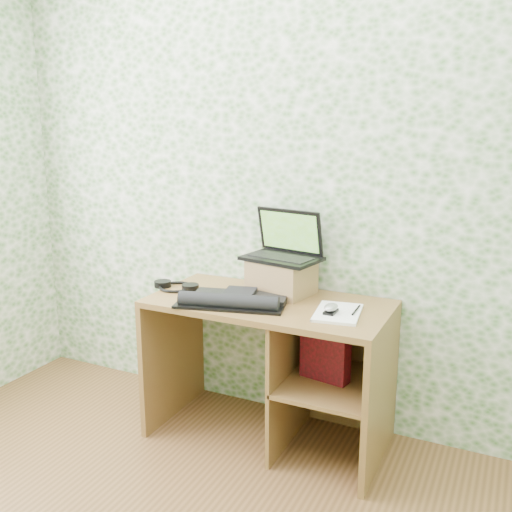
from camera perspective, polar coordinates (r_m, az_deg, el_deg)
The scene contains 10 objects.
wall_back at distance 3.02m, azimuth 3.78°, elevation 7.12°, with size 3.50×3.50×0.00m, color silver.
desk at distance 2.95m, azimuth 2.90°, elevation -9.53°, with size 1.20×0.60×0.75m.
riser at distance 2.96m, azimuth 2.57°, elevation -2.10°, with size 0.30×0.25×0.18m, color brown.
laptop at distance 2.96m, azimuth 2.90°, elevation 0.88°, with size 0.42×0.33×0.25m.
keyboard at distance 2.80m, azimuth -2.13°, elevation -4.38°, with size 0.54×0.38×0.07m.
headphones at distance 3.09m, azimuth -7.97°, elevation -3.02°, with size 0.26×0.20×0.03m.
notepad at distance 2.70m, azimuth 8.19°, elevation -5.64°, with size 0.20×0.29×0.01m, color white.
mouse at distance 2.67m, azimuth 7.49°, elevation -5.31°, with size 0.06×0.10×0.03m, color #B6B6B8.
pen at distance 2.71m, azimuth 9.97°, elevation -5.34°, with size 0.01×0.01×0.14m, color black.
red_box at distance 2.83m, azimuth 6.95°, elevation -9.44°, with size 0.24×0.08×0.29m, color maroon.
Camera 1 is at (1.12, -1.04, 1.63)m, focal length 40.00 mm.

